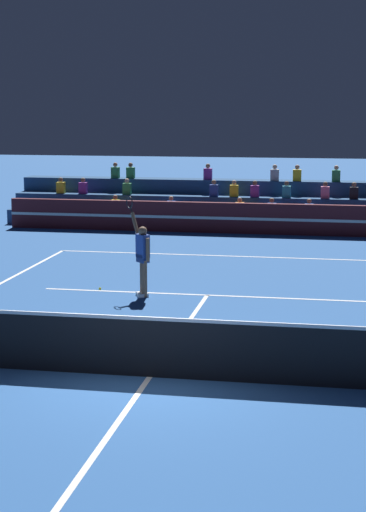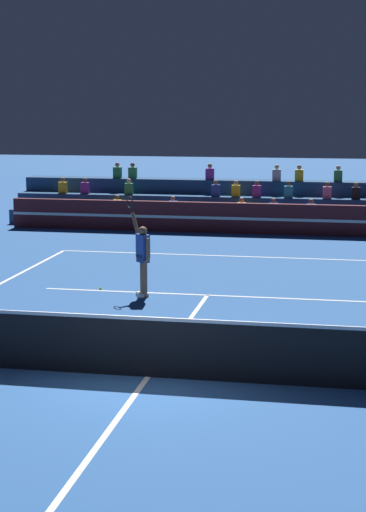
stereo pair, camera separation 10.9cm
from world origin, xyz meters
The scene contains 7 objects.
ground_plane centered at (0.00, 0.00, 0.00)m, with size 120.00×120.00×0.00m, color #285699.
court_lines centered at (0.00, 0.00, 0.00)m, with size 11.10×23.90×0.01m.
tennis_net centered at (0.00, 0.00, 0.54)m, with size 12.00×0.10×1.10m.
sponsor_banner_wall centered at (0.00, 16.59, 0.55)m, with size 18.00×0.26×1.10m.
bleacher_stand centered at (0.01, 19.12, 0.65)m, with size 19.12×2.85×2.28m.
tennis_player centered at (-1.53, 6.07, 0.99)m, with size 0.80×0.89×2.44m.
tennis_ball centered at (-2.74, 6.54, 0.03)m, with size 0.07×0.07×0.07m, color #C6DB33.
Camera 1 is at (3.10, -13.71, 4.63)m, focal length 60.00 mm.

